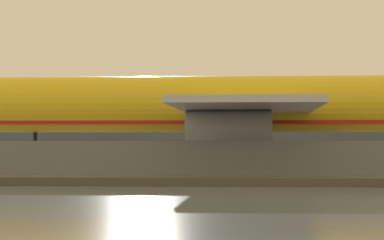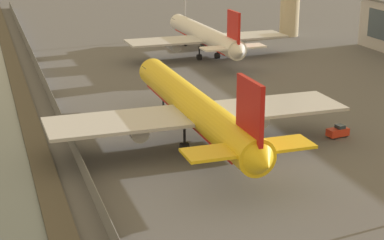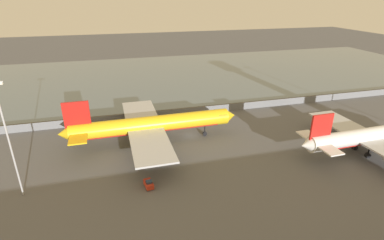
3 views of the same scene
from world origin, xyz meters
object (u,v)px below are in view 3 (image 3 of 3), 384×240
object	(u,v)px
baggage_tug	(149,184)
cargo_jet_yellow	(150,125)
passenger_jet_white_red	(371,136)
apron_light_mast_apron_west	(8,136)

from	to	relation	value
baggage_tug	cargo_jet_yellow	bearing A→B (deg)	-99.36
passenger_jet_white_red	apron_light_mast_apron_west	size ratio (longest dim) A/B	1.75
passenger_jet_white_red	baggage_tug	distance (m)	58.40
baggage_tug	apron_light_mast_apron_west	xyz separation A→B (m)	(25.89, -4.22, 12.89)
cargo_jet_yellow	passenger_jet_white_red	size ratio (longest dim) A/B	1.14
passenger_jet_white_red	baggage_tug	bearing A→B (deg)	0.17
cargo_jet_yellow	apron_light_mast_apron_west	distance (m)	34.84
apron_light_mast_apron_west	baggage_tug	bearing A→B (deg)	170.74
passenger_jet_white_red	baggage_tug	world-z (taller)	passenger_jet_white_red
apron_light_mast_apron_west	cargo_jet_yellow	bearing A→B (deg)	-150.18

